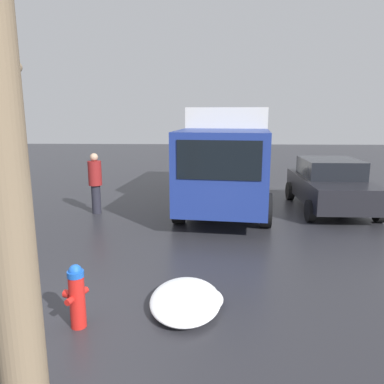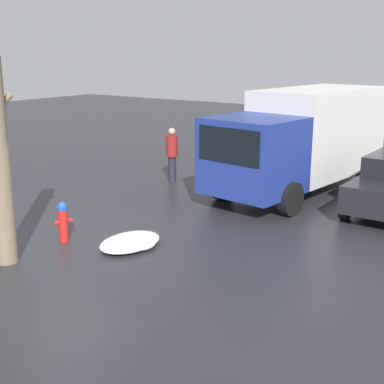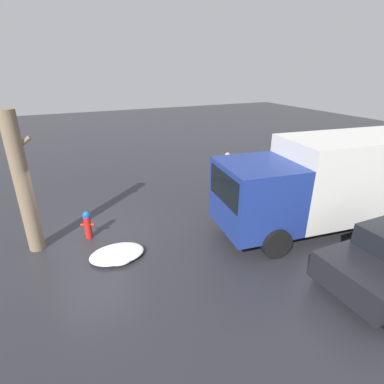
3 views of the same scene
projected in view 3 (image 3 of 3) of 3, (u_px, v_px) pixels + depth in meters
ground_plane at (90, 237)px, 9.65m from camera, size 60.00×60.00×0.00m
fire_hydrant at (88, 224)px, 9.47m from camera, size 0.42×0.33×0.92m
tree_trunk at (23, 185)px, 8.28m from camera, size 0.66×0.44×4.11m
delivery_truck at (326, 181)px, 9.73m from camera, size 7.10×3.20×3.06m
pedestrian at (227, 171)px, 12.77m from camera, size 0.39×0.39×1.78m
snow_pile_by_hydrant at (120, 258)px, 8.43m from camera, size 0.79×0.71×0.23m
snow_pile_curbside at (117, 254)px, 8.61m from camera, size 1.55×1.09×0.22m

